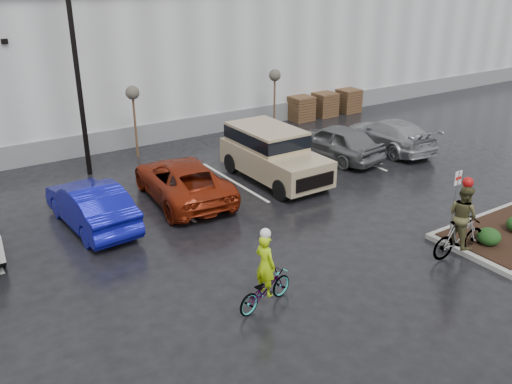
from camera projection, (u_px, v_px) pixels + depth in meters
ground at (367, 272)px, 15.10m from camera, size 120.00×120.00×0.00m
warehouse at (97, 48)px, 30.67m from camera, size 60.50×15.50×7.20m
wooded_ridge at (15, 27)px, 48.67m from camera, size 80.00×25.00×6.00m
lamppost at (72, 31)px, 20.15m from camera, size 0.50×1.00×9.22m
sapling_mid at (133, 97)px, 23.32m from camera, size 0.60×0.60×3.20m
sapling_east at (275, 79)px, 27.14m from camera, size 0.60×0.60×3.20m
pallet_stack_a at (301, 108)px, 29.96m from camera, size 1.20×1.20×1.35m
pallet_stack_b at (324, 104)px, 30.83m from camera, size 1.20×1.20×1.35m
pallet_stack_c at (348, 100)px, 31.74m from camera, size 1.20×1.20×1.35m
shrub_a at (489, 237)px, 16.20m from camera, size 0.70×0.70×0.52m
fire_lane_sign at (456, 195)px, 16.65m from camera, size 0.30×0.05×2.20m
car_blue at (91, 205)px, 17.54m from camera, size 1.89×4.66×1.50m
car_red at (182, 180)px, 19.64m from camera, size 2.94×5.50×1.47m
suv_tan at (275, 156)px, 21.28m from camera, size 2.20×5.10×2.06m
car_grey at (335, 141)px, 23.85m from camera, size 2.38×4.80×1.57m
car_far_silver at (389, 134)px, 25.13m from camera, size 2.52×5.11×1.43m
cyclist_hivis at (265, 282)px, 13.38m from camera, size 1.86×0.99×2.15m
cyclist_olive at (461, 228)px, 15.66m from camera, size 1.94×0.95×2.47m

